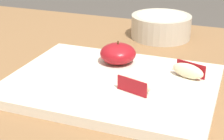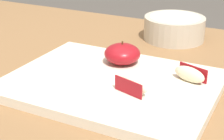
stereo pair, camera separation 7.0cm
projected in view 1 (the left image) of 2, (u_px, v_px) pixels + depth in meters
dining_table at (115, 105)px, 0.84m from camera, size 1.50×0.82×0.74m
cutting_board at (112, 84)px, 0.71m from camera, size 0.40×0.31×0.02m
apple_half_skin_up at (118, 53)px, 0.78m from camera, size 0.08×0.08×0.05m
apple_wedge_back at (188, 71)px, 0.71m from camera, size 0.07×0.04×0.03m
apple_wedge_front at (135, 84)px, 0.65m from camera, size 0.07×0.04×0.03m
ceramic_fruit_bowl at (161, 26)px, 1.00m from camera, size 0.17×0.17×0.06m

